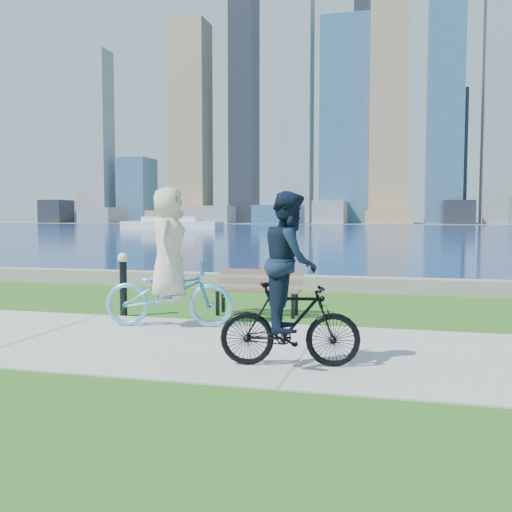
{
  "coord_description": "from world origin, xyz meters",
  "views": [
    {
      "loc": [
        1.22,
        -7.34,
        1.78
      ],
      "look_at": [
        -1.22,
        2.12,
        1.1
      ],
      "focal_mm": 40.0,
      "sensor_mm": 36.0,
      "label": 1
    }
  ],
  "objects_px": {
    "bollard_lamp": "(123,280)",
    "cyclist_woman": "(169,275)",
    "cyclist_man": "(290,293)",
    "park_bench": "(258,287)"
  },
  "relations": [
    {
      "from": "bollard_lamp",
      "to": "cyclist_woman",
      "type": "height_order",
      "value": "cyclist_woman"
    },
    {
      "from": "cyclist_woman",
      "to": "cyclist_man",
      "type": "bearing_deg",
      "value": -139.5
    },
    {
      "from": "bollard_lamp",
      "to": "cyclist_woman",
      "type": "distance_m",
      "value": 1.41
    },
    {
      "from": "cyclist_woman",
      "to": "park_bench",
      "type": "bearing_deg",
      "value": -46.22
    },
    {
      "from": "park_bench",
      "to": "bollard_lamp",
      "type": "xyz_separation_m",
      "value": [
        -2.28,
        -0.77,
        0.15
      ]
    },
    {
      "from": "park_bench",
      "to": "cyclist_woman",
      "type": "bearing_deg",
      "value": -126.76
    },
    {
      "from": "park_bench",
      "to": "cyclist_man",
      "type": "relative_size",
      "value": 0.77
    },
    {
      "from": "bollard_lamp",
      "to": "cyclist_man",
      "type": "bearing_deg",
      "value": -36.91
    },
    {
      "from": "park_bench",
      "to": "bollard_lamp",
      "type": "height_order",
      "value": "bollard_lamp"
    },
    {
      "from": "bollard_lamp",
      "to": "cyclist_woman",
      "type": "relative_size",
      "value": 0.51
    }
  ]
}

